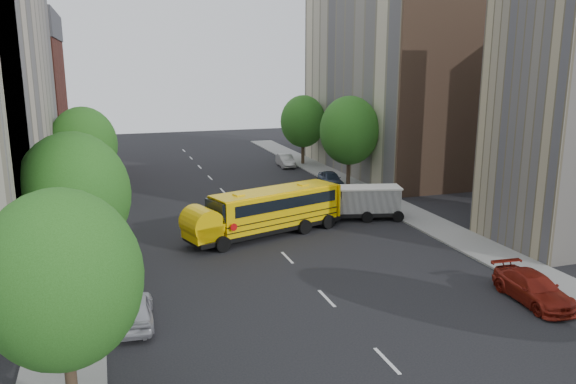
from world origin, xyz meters
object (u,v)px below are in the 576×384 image
parked_car_0 (134,309)px  parked_car_5 (285,161)px  street_tree_0 (62,280)px  street_tree_5 (303,121)px  parked_car_4 (331,179)px  safari_truck (363,202)px  parked_car_3 (533,288)px  street_tree_4 (349,131)px  street_tree_2 (84,145)px  school_bus (265,210)px  street_tree_1 (74,195)px  parked_car_1 (108,205)px

parked_car_0 → parked_car_5: 37.64m
parked_car_5 → street_tree_0: bearing=-112.3°
street_tree_5 → parked_car_4: size_ratio=1.87×
safari_truck → parked_car_3: size_ratio=1.25×
street_tree_4 → parked_car_3: 25.80m
street_tree_2 → school_bus: bearing=-46.4°
street_tree_1 → parked_car_0: 6.19m
street_tree_4 → parked_car_0: size_ratio=2.04×
street_tree_5 → parked_car_5: size_ratio=1.89×
parked_car_5 → safari_truck: bearing=-88.7°
street_tree_0 → parked_car_0: street_tree_0 is taller
street_tree_2 → street_tree_0: bearing=-90.0°
parked_car_1 → parked_car_5: (18.40, 14.37, -0.06)m
street_tree_1 → parked_car_4: (20.60, 18.72, -4.27)m
street_tree_1 → parked_car_1: (1.40, 15.00, -4.24)m
street_tree_2 → parked_car_3: 32.55m
parked_car_0 → parked_car_1: bearing=-84.0°
street_tree_4 → parked_car_5: (-2.20, 11.37, -4.42)m
safari_truck → parked_car_3: safari_truck is taller
school_bus → parked_car_1: bearing=120.3°
safari_truck → street_tree_4: bearing=85.2°
street_tree_2 → school_bus: street_tree_2 is taller
street_tree_1 → street_tree_4: 28.43m
street_tree_2 → street_tree_4: bearing=0.0°
school_bus → parked_car_0: size_ratio=2.73×
street_tree_5 → parked_car_3: (-1.99, -37.34, -4.03)m
parked_car_1 → parked_car_5: size_ratio=1.09×
street_tree_0 → safari_truck: (18.67, 18.11, -3.40)m
parked_car_5 → parked_car_0: bearing=-113.5°
parked_car_1 → parked_car_3: parked_car_1 is taller
safari_truck → parked_car_5: safari_truck is taller
school_bus → safari_truck: school_bus is taller
street_tree_0 → parked_car_1: street_tree_0 is taller
street_tree_5 → school_bus: 26.16m
street_tree_0 → parked_car_4: street_tree_0 is taller
street_tree_1 → street_tree_2: size_ratio=1.03×
street_tree_2 → parked_car_4: bearing=2.0°
street_tree_5 → parked_car_1: size_ratio=1.73×
street_tree_2 → parked_car_0: 22.40m
parked_car_0 → parked_car_1: size_ratio=0.92×
street_tree_5 → parked_car_5: bearing=-164.0°
parked_car_4 → street_tree_4: bearing=-21.5°
street_tree_1 → street_tree_4: size_ratio=0.98×
street_tree_5 → parked_car_5: 4.65m
street_tree_2 → parked_car_4: size_ratio=1.92×
school_bus → parked_car_5: size_ratio=2.74×
street_tree_2 → parked_car_3: size_ratio=1.66×
street_tree_5 → safari_truck: street_tree_5 is taller
street_tree_5 → street_tree_2: bearing=-151.4°
street_tree_1 → safari_truck: size_ratio=1.37×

